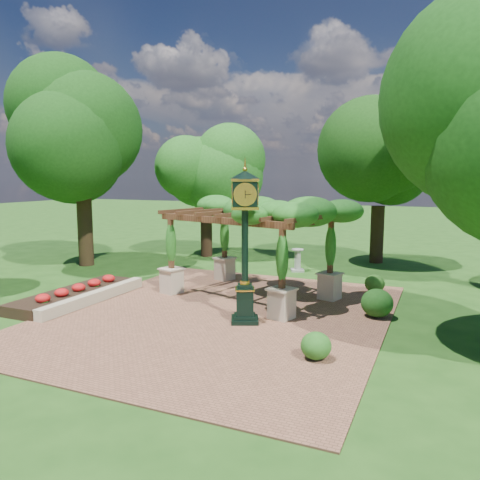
% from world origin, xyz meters
% --- Properties ---
extents(ground, '(120.00, 120.00, 0.00)m').
position_xyz_m(ground, '(0.00, 0.00, 0.00)').
color(ground, '#1E4714').
rests_on(ground, ground).
extents(brick_plaza, '(10.00, 12.00, 0.04)m').
position_xyz_m(brick_plaza, '(0.00, 1.00, 0.02)').
color(brick_plaza, brown).
rests_on(brick_plaza, ground).
extents(border_wall, '(0.35, 5.00, 0.40)m').
position_xyz_m(border_wall, '(-4.60, 0.50, 0.20)').
color(border_wall, '#C6B793').
rests_on(border_wall, ground).
extents(flower_bed, '(1.50, 5.00, 0.36)m').
position_xyz_m(flower_bed, '(-5.50, 0.50, 0.18)').
color(flower_bed, red).
rests_on(flower_bed, ground).
extents(pedestal_clock, '(1.19, 1.19, 4.56)m').
position_xyz_m(pedestal_clock, '(1.02, 0.54, 2.73)').
color(pedestal_clock, black).
rests_on(pedestal_clock, brick_plaza).
extents(pergola, '(6.49, 5.01, 3.61)m').
position_xyz_m(pergola, '(-0.06, 3.41, 2.96)').
color(pergola, beige).
rests_on(pergola, brick_plaza).
extents(sundial, '(0.75, 0.75, 1.04)m').
position_xyz_m(sundial, '(0.22, 8.57, 0.45)').
color(sundial, '#9B9C93').
rests_on(sundial, ground).
extents(shrub_front, '(0.86, 0.86, 0.66)m').
position_xyz_m(shrub_front, '(3.69, -1.43, 0.37)').
color(shrub_front, '#215819').
rests_on(shrub_front, brick_plaza).
extents(shrub_mid, '(1.21, 1.21, 0.88)m').
position_xyz_m(shrub_mid, '(4.55, 2.62, 0.48)').
color(shrub_mid, '#1A4814').
rests_on(shrub_mid, brick_plaza).
extents(shrub_back, '(0.81, 0.81, 0.66)m').
position_xyz_m(shrub_back, '(4.05, 5.78, 0.37)').
color(shrub_back, '#2F651D').
rests_on(shrub_back, brick_plaza).
extents(tree_west_near, '(5.05, 5.05, 9.28)m').
position_xyz_m(tree_west_near, '(-9.73, 5.85, 6.38)').
color(tree_west_near, '#362615').
rests_on(tree_west_near, ground).
extents(tree_west_far, '(4.00, 4.00, 6.65)m').
position_xyz_m(tree_west_far, '(-5.55, 10.56, 4.57)').
color(tree_west_far, '#311E13').
rests_on(tree_west_far, ground).
extents(tree_north, '(4.59, 4.59, 7.41)m').
position_xyz_m(tree_north, '(3.23, 12.34, 5.09)').
color(tree_north, '#332314').
rests_on(tree_north, ground).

